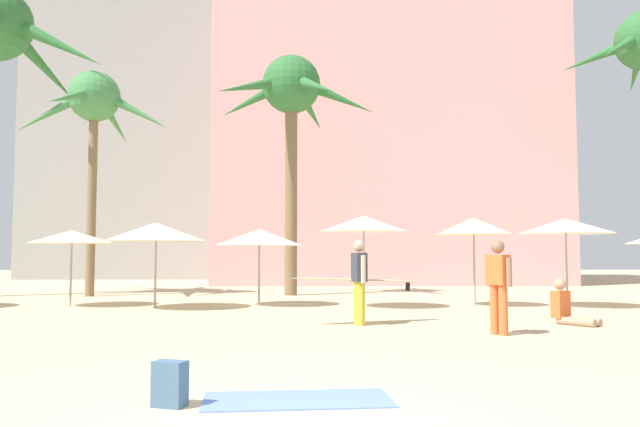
{
  "coord_description": "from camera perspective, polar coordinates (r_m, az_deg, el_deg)",
  "views": [
    {
      "loc": [
        0.01,
        -5.01,
        1.39
      ],
      "look_at": [
        0.22,
        6.31,
        2.16
      ],
      "focal_mm": 35.32,
      "sensor_mm": 36.0,
      "label": 1
    }
  ],
  "objects": [
    {
      "name": "hotel_pink",
      "position": [
        35.91,
        5.48,
        8.68
      ],
      "size": [
        17.28,
        11.37,
        18.4
      ],
      "primitive_type": "cube",
      "color": "pink",
      "rests_on": "ground"
    },
    {
      "name": "hotel_tower_gray",
      "position": [
        44.91,
        -13.67,
        10.61
      ],
      "size": [
        15.96,
        9.41,
        25.11
      ],
      "primitive_type": "cube",
      "color": "gray",
      "rests_on": "ground"
    },
    {
      "name": "palm_tree_far_left",
      "position": [
        24.01,
        -19.8,
        9.01
      ],
      "size": [
        5.55,
        5.68,
        7.97
      ],
      "color": "brown",
      "rests_on": "ground"
    },
    {
      "name": "palm_tree_right",
      "position": [
        23.36,
        -2.59,
        10.37
      ],
      "size": [
        6.01,
        5.83,
        8.73
      ],
      "color": "brown",
      "rests_on": "ground"
    },
    {
      "name": "cafe_umbrella_0",
      "position": [
        17.44,
        -14.62,
        -1.61
      ],
      "size": [
        2.73,
        2.73,
        2.3
      ],
      "color": "gray",
      "rests_on": "ground"
    },
    {
      "name": "cafe_umbrella_1",
      "position": [
        18.2,
        13.75,
        -1.12
      ],
      "size": [
        2.12,
        2.12,
        2.48
      ],
      "color": "gray",
      "rests_on": "ground"
    },
    {
      "name": "cafe_umbrella_3",
      "position": [
        18.98,
        -21.56,
        -1.98
      ],
      "size": [
        2.34,
        2.34,
        2.12
      ],
      "color": "gray",
      "rests_on": "ground"
    },
    {
      "name": "cafe_umbrella_4",
      "position": [
        17.17,
        3.98,
        -0.93
      ],
      "size": [
        2.39,
        2.39,
        2.49
      ],
      "color": "gray",
      "rests_on": "ground"
    },
    {
      "name": "cafe_umbrella_6",
      "position": [
        17.98,
        -5.52,
        -2.16
      ],
      "size": [
        2.51,
        2.51,
        2.17
      ],
      "color": "gray",
      "rests_on": "ground"
    },
    {
      "name": "cafe_umbrella_8",
      "position": [
        18.62,
        21.36,
        -1.07
      ],
      "size": [
        2.58,
        2.58,
        2.43
      ],
      "color": "gray",
      "rests_on": "ground"
    },
    {
      "name": "beach_towel",
      "position": [
        6.34,
        -2.05,
        -16.5
      ],
      "size": [
        1.88,
        0.98,
        0.01
      ],
      "primitive_type": "cube",
      "rotation": [
        0.0,
        0.0,
        0.08
      ],
      "color": "#6684E0",
      "rests_on": "ground"
    },
    {
      "name": "backpack",
      "position": [
        6.21,
        -13.39,
        -14.83
      ],
      "size": [
        0.34,
        0.31,
        0.42
      ],
      "rotation": [
        0.0,
        0.0,
        1.22
      ],
      "color": "#426181",
      "rests_on": "ground"
    },
    {
      "name": "person_near_right",
      "position": [
        13.0,
        3.53,
        -5.93
      ],
      "size": [
        2.9,
        1.37,
        1.72
      ],
      "rotation": [
        0.0,
        0.0,
        3.41
      ],
      "color": "gold",
      "rests_on": "ground"
    },
    {
      "name": "person_mid_center",
      "position": [
        11.71,
        15.85,
        -6.05
      ],
      "size": [
        0.39,
        0.57,
        1.68
      ],
      "rotation": [
        0.0,
        0.0,
        3.67
      ],
      "color": "orange",
      "rests_on": "ground"
    },
    {
      "name": "person_near_left",
      "position": [
        13.96,
        21.53,
        -8.0
      ],
      "size": [
        0.84,
        0.96,
        0.93
      ],
      "rotation": [
        0.0,
        0.0,
        5.33
      ],
      "color": "tan",
      "rests_on": "ground"
    }
  ]
}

